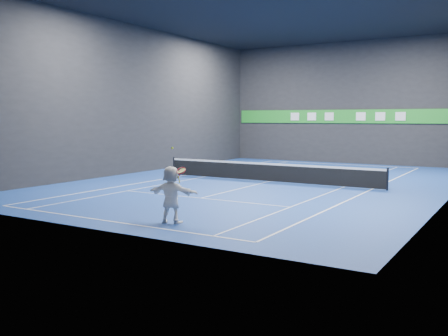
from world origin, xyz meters
The scene contains 19 objects.
ground centered at (0.00, 0.00, 0.00)m, with size 26.00×26.00×0.00m, color #1B3E95.
ceiling centered at (0.00, 0.00, 9.00)m, with size 26.00×26.00×0.00m, color black.
wall_back centered at (0.00, 13.00, 4.50)m, with size 18.00×0.10×9.00m, color black.
wall_front centered at (0.00, -13.00, 4.50)m, with size 18.00×0.10×9.00m, color black.
wall_left centered at (-9.00, 0.00, 4.50)m, with size 0.10×26.00×9.00m, color black.
baseline_near centered at (0.00, -11.89, 0.00)m, with size 10.98×0.08×0.01m, color white.
baseline_far centered at (0.00, 11.89, 0.00)m, with size 10.98×0.08×0.01m, color white.
sideline_doubles_left centered at (-5.49, 0.00, 0.00)m, with size 0.08×23.78×0.01m, color white.
sideline_doubles_right centered at (5.49, 0.00, 0.00)m, with size 0.08×23.78×0.01m, color white.
sideline_singles_left centered at (-4.11, 0.00, 0.00)m, with size 0.06×23.78×0.01m, color white.
sideline_singles_right centered at (4.11, 0.00, 0.00)m, with size 0.06×23.78×0.01m, color white.
service_line_near centered at (0.00, -6.40, 0.00)m, with size 8.23×0.06×0.01m, color white.
service_line_far centered at (0.00, 6.40, 0.00)m, with size 8.23×0.06×0.01m, color white.
center_service_line centered at (0.00, 0.00, 0.00)m, with size 0.06×12.80×0.01m, color white.
player centered at (1.98, -11.04, 0.92)m, with size 1.71×0.54×1.85m, color white.
tennis_ball centered at (1.92, -10.89, 2.41)m, with size 0.07×0.07×0.07m, color #BAE526.
tennis_net centered at (0.00, 0.00, 0.54)m, with size 12.50×0.10×1.07m.
sponsor_banner centered at (0.00, 12.93, 3.50)m, with size 17.64×0.11×1.00m.
tennis_racket centered at (2.33, -10.99, 1.67)m, with size 0.42×0.33×0.55m.
Camera 1 is at (11.62, -23.69, 3.36)m, focal length 40.00 mm.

